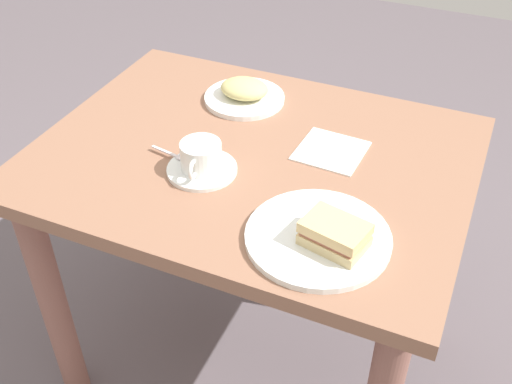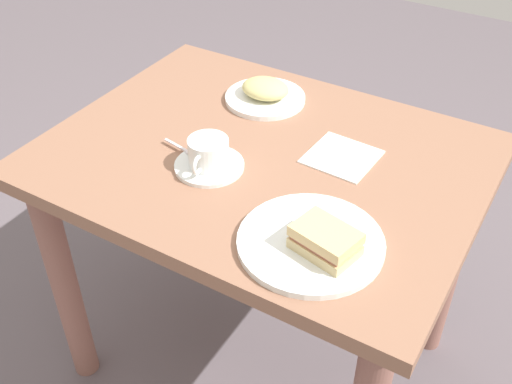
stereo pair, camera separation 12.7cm
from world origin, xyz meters
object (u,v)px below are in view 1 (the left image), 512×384
at_px(sandwich_plate, 318,237).
at_px(napkin, 331,151).
at_px(dining_table, 253,200).
at_px(side_plate, 244,98).
at_px(spoon, 174,155).
at_px(sandwich_front, 335,234).
at_px(coffee_cup, 201,156).
at_px(coffee_saucer, 202,169).

relative_size(sandwich_plate, napkin, 1.91).
bearing_deg(dining_table, side_plate, -61.23).
xyz_separation_m(dining_table, sandwich_plate, (-0.24, 0.22, 0.15)).
xyz_separation_m(sandwich_plate, spoon, (0.39, -0.13, 0.01)).
bearing_deg(spoon, sandwich_front, 161.86).
height_order(sandwich_plate, side_plate, same).
bearing_deg(coffee_cup, spoon, -11.81).
relative_size(dining_table, coffee_saucer, 6.35).
xyz_separation_m(coffee_saucer, coffee_cup, (-0.00, 0.00, 0.04)).
distance_m(sandwich_plate, coffee_saucer, 0.33).
bearing_deg(dining_table, sandwich_front, 139.22).
bearing_deg(dining_table, coffee_cup, 56.65).
relative_size(dining_table, side_plate, 4.76).
height_order(coffee_cup, side_plate, coffee_cup).
bearing_deg(coffee_saucer, dining_table, -123.80).
bearing_deg(side_plate, sandwich_plate, 129.18).
distance_m(sandwich_front, coffee_saucer, 0.37).
bearing_deg(spoon, dining_table, -148.08).
distance_m(sandwich_plate, coffee_cup, 0.33).
bearing_deg(coffee_saucer, side_plate, -82.47).
height_order(dining_table, napkin, napkin).
bearing_deg(coffee_cup, sandwich_front, 160.46).
bearing_deg(sandwich_front, coffee_saucer, -19.76).
relative_size(sandwich_front, napkin, 0.90).
relative_size(spoon, side_plate, 0.47).
height_order(sandwich_plate, napkin, sandwich_plate).
xyz_separation_m(coffee_saucer, side_plate, (0.04, -0.32, 0.00)).
distance_m(coffee_saucer, coffee_cup, 0.04).
distance_m(sandwich_plate, side_plate, 0.56).
xyz_separation_m(dining_table, side_plate, (0.12, -0.21, 0.15)).
bearing_deg(side_plate, coffee_saucer, 97.53).
distance_m(sandwich_front, napkin, 0.33).
relative_size(sandwich_plate, side_plate, 1.36).
xyz_separation_m(sandwich_plate, coffee_saucer, (0.31, -0.11, -0.00)).
height_order(dining_table, coffee_cup, coffee_cup).
xyz_separation_m(coffee_cup, napkin, (-0.24, -0.19, -0.04)).
bearing_deg(coffee_saucer, sandwich_plate, 160.49).
bearing_deg(coffee_cup, coffee_saucer, -81.60).
bearing_deg(napkin, sandwich_front, 108.89).
distance_m(spoon, napkin, 0.36).
bearing_deg(napkin, dining_table, 25.32).
bearing_deg(coffee_cup, sandwich_plate, 160.73).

